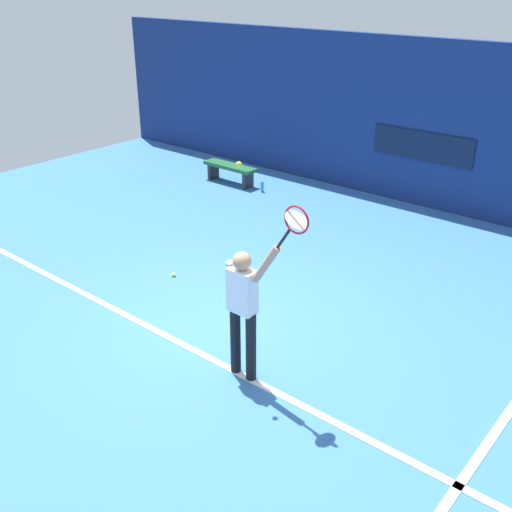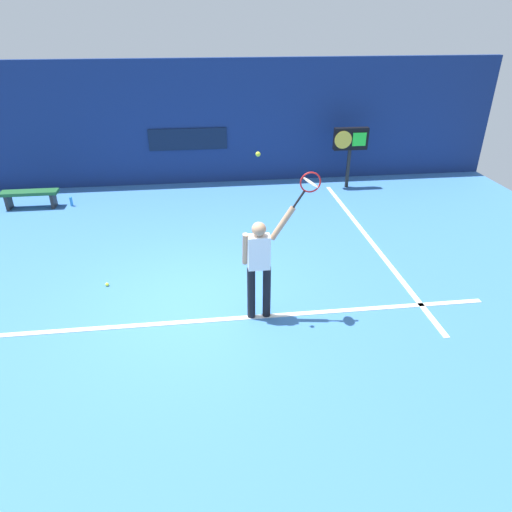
# 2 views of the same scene
# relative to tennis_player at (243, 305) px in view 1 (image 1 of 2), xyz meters

# --- Properties ---
(ground_plane) EXTENTS (18.00, 18.00, 0.00)m
(ground_plane) POSITION_rel_tennis_player_xyz_m (-1.13, 0.56, -1.01)
(ground_plane) COLOR #3870B2
(back_wall) EXTENTS (18.00, 0.20, 3.40)m
(back_wall) POSITION_rel_tennis_player_xyz_m (-1.13, 7.07, 0.69)
(back_wall) COLOR navy
(back_wall) RESTS_ON ground_plane
(sponsor_banner_center) EXTENTS (2.20, 0.03, 0.60)m
(sponsor_banner_center) POSITION_rel_tennis_player_xyz_m (-1.13, 6.95, 0.28)
(sponsor_banner_center) COLOR #0C1933
(court_baseline) EXTENTS (10.00, 0.10, 0.01)m
(court_baseline) POSITION_rel_tennis_player_xyz_m (-1.13, -0.02, -1.00)
(court_baseline) COLOR white
(court_baseline) RESTS_ON ground_plane
(tennis_player) EXTENTS (0.79, 0.31, 1.92)m
(tennis_player) POSITION_rel_tennis_player_xyz_m (0.00, 0.00, 0.00)
(tennis_player) COLOR black
(tennis_player) RESTS_ON ground_plane
(tennis_racket) EXTENTS (0.47, 0.27, 0.60)m
(tennis_racket) POSITION_rel_tennis_player_xyz_m (0.72, -0.00, 1.24)
(tennis_racket) COLOR black
(tennis_ball) EXTENTS (0.07, 0.07, 0.07)m
(tennis_ball) POSITION_rel_tennis_player_xyz_m (-0.03, -0.02, 1.71)
(tennis_ball) COLOR #CCE033
(court_bench) EXTENTS (1.40, 0.36, 0.45)m
(court_bench) POSITION_rel_tennis_player_xyz_m (-5.18, 5.49, -0.67)
(court_bench) COLOR #1E592D
(court_bench) RESTS_ON ground_plane
(water_bottle) EXTENTS (0.07, 0.07, 0.24)m
(water_bottle) POSITION_rel_tennis_player_xyz_m (-4.20, 5.49, -0.89)
(water_bottle) COLOR #338CD8
(water_bottle) RESTS_ON ground_plane
(spare_ball) EXTENTS (0.07, 0.07, 0.07)m
(spare_ball) POSITION_rel_tennis_player_xyz_m (-2.64, 1.29, -0.97)
(spare_ball) COLOR #CCE033
(spare_ball) RESTS_ON ground_plane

